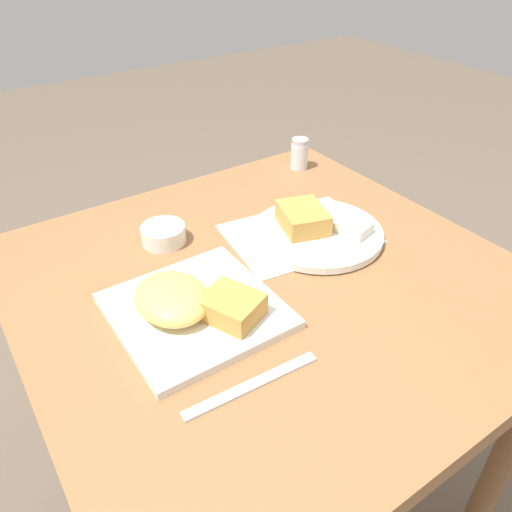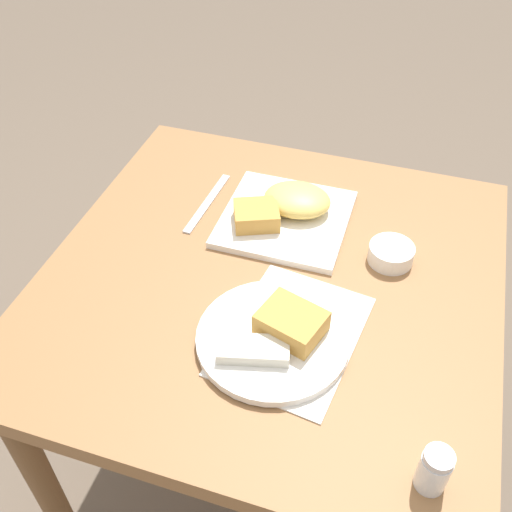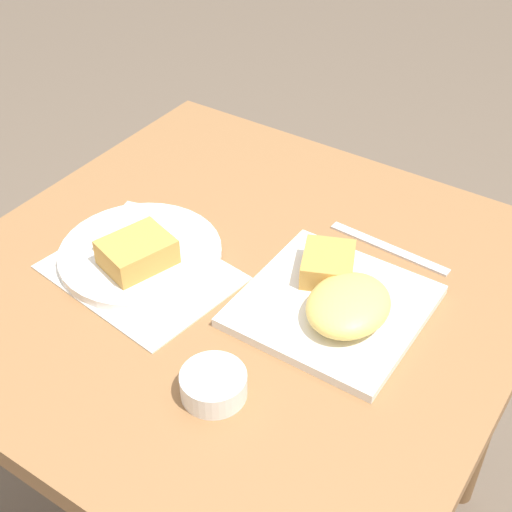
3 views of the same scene
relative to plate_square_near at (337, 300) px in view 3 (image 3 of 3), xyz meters
The scene contains 6 objects.
dining_table 0.20m from the plate_square_near, 95.20° to the left, with size 0.80×0.81×0.72m.
menu_card 0.29m from the plate_square_near, 107.55° to the left, with size 0.23×0.29×0.00m.
plate_square_near is the anchor object (origin of this frame).
plate_oval_far 0.31m from the plate_square_near, 102.34° to the left, with size 0.25×0.25×0.05m.
sauce_ramekin 0.22m from the plate_square_near, 165.43° to the left, with size 0.08×0.08×0.03m.
butter_knife 0.17m from the plate_square_near, ahead, with size 0.03×0.20×0.00m.
Camera 3 is at (-0.64, -0.46, 1.40)m, focal length 50.00 mm.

